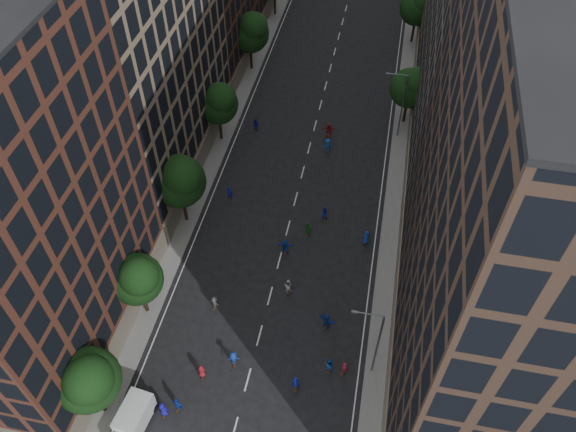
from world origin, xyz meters
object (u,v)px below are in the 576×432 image
(cargo_van, at_px, (132,421))
(skater_2, at_px, (329,365))
(streetlamp_far, at_px, (401,102))
(skater_0, at_px, (163,409))
(skater_1, at_px, (296,383))
(streetlamp_near, at_px, (376,341))

(cargo_van, height_order, skater_2, cargo_van)
(streetlamp_far, distance_m, skater_0, 43.78)
(skater_1, height_order, skater_2, skater_1)
(skater_1, xyz_separation_m, skater_2, (2.58, 2.31, -0.07))
(skater_0, height_order, skater_2, skater_2)
(skater_1, bearing_deg, skater_2, -137.88)
(streetlamp_far, bearing_deg, skater_0, -112.21)
(skater_2, bearing_deg, streetlamp_near, -162.25)
(streetlamp_near, relative_size, cargo_van, 1.87)
(streetlamp_far, xyz_separation_m, skater_0, (-16.47, -40.33, -4.32))
(streetlamp_near, height_order, streetlamp_far, same)
(streetlamp_near, xyz_separation_m, skater_2, (-3.51, -0.61, -4.30))
(streetlamp_far, height_order, skater_1, streetlamp_far)
(skater_1, bearing_deg, streetlamp_far, -99.42)
(cargo_van, relative_size, skater_1, 2.59)
(streetlamp_far, relative_size, skater_0, 5.32)
(streetlamp_near, height_order, skater_0, streetlamp_near)
(cargo_van, height_order, skater_0, cargo_van)
(cargo_van, xyz_separation_m, skater_2, (15.00, 8.29, -0.43))
(streetlamp_near, distance_m, skater_2, 5.58)
(cargo_van, bearing_deg, streetlamp_far, 73.02)
(cargo_van, distance_m, skater_1, 13.79)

